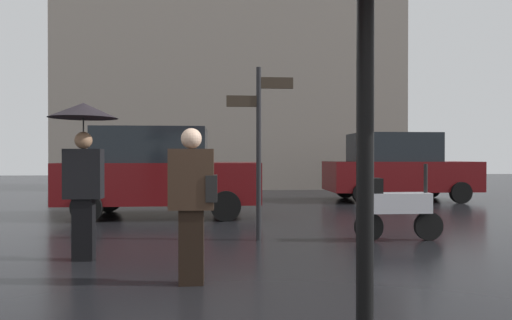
{
  "coord_description": "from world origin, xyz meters",
  "views": [
    {
      "loc": [
        -0.46,
        -2.96,
        1.36
      ],
      "look_at": [
        0.17,
        5.37,
        1.29
      ],
      "focal_mm": 31.41,
      "sensor_mm": 36.0,
      "label": 1
    }
  ],
  "objects_px": {
    "parked_car_right": "(397,167)",
    "street_signpost": "(259,135)",
    "parked_car_left": "(160,172)",
    "pedestrian_with_bag": "(193,196)",
    "pedestrian_with_umbrella": "(83,144)",
    "parked_scooter": "(396,206)"
  },
  "relations": [
    {
      "from": "parked_car_left",
      "to": "parked_car_right",
      "type": "distance_m",
      "value": 7.45
    },
    {
      "from": "pedestrian_with_umbrella",
      "to": "street_signpost",
      "type": "distance_m",
      "value": 2.69
    },
    {
      "from": "pedestrian_with_umbrella",
      "to": "pedestrian_with_bag",
      "type": "xyz_separation_m",
      "value": [
        1.49,
        -1.22,
        -0.58
      ]
    },
    {
      "from": "parked_car_right",
      "to": "street_signpost",
      "type": "bearing_deg",
      "value": -138.37
    },
    {
      "from": "parked_car_right",
      "to": "street_signpost",
      "type": "relative_size",
      "value": 1.59
    },
    {
      "from": "parked_car_left",
      "to": "street_signpost",
      "type": "height_order",
      "value": "street_signpost"
    },
    {
      "from": "parked_car_left",
      "to": "parked_car_right",
      "type": "bearing_deg",
      "value": 16.43
    },
    {
      "from": "parked_car_right",
      "to": "street_signpost",
      "type": "height_order",
      "value": "street_signpost"
    },
    {
      "from": "pedestrian_with_umbrella",
      "to": "parked_car_right",
      "type": "bearing_deg",
      "value": 78.07
    },
    {
      "from": "pedestrian_with_bag",
      "to": "parked_scooter",
      "type": "xyz_separation_m",
      "value": [
        3.1,
        2.22,
        -0.38
      ]
    },
    {
      "from": "parked_car_right",
      "to": "parked_scooter",
      "type": "bearing_deg",
      "value": -122.66
    },
    {
      "from": "pedestrian_with_bag",
      "to": "parked_car_left",
      "type": "distance_m",
      "value": 5.61
    },
    {
      "from": "pedestrian_with_bag",
      "to": "street_signpost",
      "type": "distance_m",
      "value": 2.7
    },
    {
      "from": "parked_car_left",
      "to": "parked_car_right",
      "type": "height_order",
      "value": "parked_car_right"
    },
    {
      "from": "pedestrian_with_umbrella",
      "to": "parked_car_left",
      "type": "distance_m",
      "value": 4.33
    },
    {
      "from": "pedestrian_with_bag",
      "to": "street_signpost",
      "type": "relative_size",
      "value": 0.59
    },
    {
      "from": "street_signpost",
      "to": "parked_car_right",
      "type": "bearing_deg",
      "value": 52.19
    },
    {
      "from": "parked_scooter",
      "to": "parked_car_left",
      "type": "distance_m",
      "value": 5.34
    },
    {
      "from": "parked_car_left",
      "to": "parked_car_right",
      "type": "xyz_separation_m",
      "value": [
        6.78,
        3.09,
        0.02
      ]
    },
    {
      "from": "parked_scooter",
      "to": "parked_car_right",
      "type": "xyz_separation_m",
      "value": [
        2.59,
        6.37,
        0.47
      ]
    },
    {
      "from": "parked_car_left",
      "to": "street_signpost",
      "type": "bearing_deg",
      "value": -64.94
    },
    {
      "from": "pedestrian_with_umbrella",
      "to": "parked_car_right",
      "type": "xyz_separation_m",
      "value": [
        7.18,
        7.37,
        -0.5
      ]
    }
  ]
}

